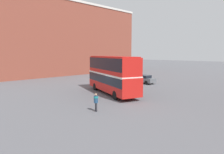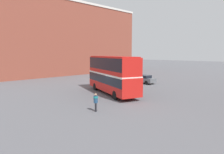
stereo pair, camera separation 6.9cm
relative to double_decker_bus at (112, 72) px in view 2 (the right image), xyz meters
The scene contains 5 objects.
ground_plane 3.29m from the double_decker_bus, 31.16° to the right, with size 240.00×240.00×0.00m, color #5B5B60.
building_row_left 28.89m from the double_decker_bus, 158.53° to the left, with size 10.04×37.51×17.25m.
double_decker_bus is the anchor object (origin of this frame).
pedestrian_foreground 8.17m from the double_decker_bus, 54.29° to the right, with size 0.54×0.54×1.61m.
parked_car_kerb_near 10.43m from the double_decker_bus, 104.91° to the left, with size 4.32×1.94×1.43m.
Camera 2 is at (16.35, -16.36, 5.07)m, focal length 32.00 mm.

